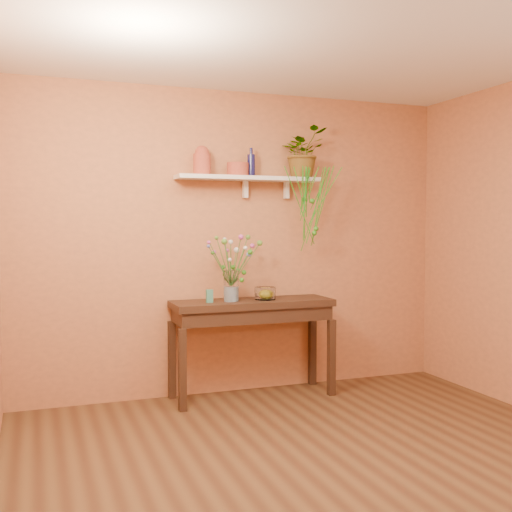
# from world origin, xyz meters

# --- Properties ---
(room) EXTENTS (4.04, 4.04, 2.70)m
(room) POSITION_xyz_m (0.00, 0.00, 1.35)
(room) COLOR #54371D
(room) RESTS_ON ground
(sideboard) EXTENTS (1.41, 0.45, 0.85)m
(sideboard) POSITION_xyz_m (0.04, 1.75, 0.73)
(sideboard) COLOR #392115
(sideboard) RESTS_ON ground
(wall_shelf) EXTENTS (1.30, 0.24, 0.19)m
(wall_shelf) POSITION_xyz_m (0.06, 1.87, 1.92)
(wall_shelf) COLOR white
(wall_shelf) RESTS_ON room
(terracotta_jug) EXTENTS (0.17, 0.17, 0.25)m
(terracotta_jug) POSITION_xyz_m (-0.38, 1.86, 2.06)
(terracotta_jug) COLOR #B14734
(terracotta_jug) RESTS_ON wall_shelf
(terracotta_pot) EXTENTS (0.20, 0.20, 0.12)m
(terracotta_pot) POSITION_xyz_m (-0.05, 1.88, 2.00)
(terracotta_pot) COLOR #B14734
(terracotta_pot) RESTS_ON wall_shelf
(blue_bottle) EXTENTS (0.09, 0.09, 0.25)m
(blue_bottle) POSITION_xyz_m (0.08, 1.88, 2.04)
(blue_bottle) COLOR #141446
(blue_bottle) RESTS_ON wall_shelf
(spider_plant) EXTENTS (0.51, 0.47, 0.46)m
(spider_plant) POSITION_xyz_m (0.57, 1.87, 2.17)
(spider_plant) COLOR #307A1A
(spider_plant) RESTS_ON wall_shelf
(plant_fronds) EXTENTS (0.52, 0.37, 0.75)m
(plant_fronds) POSITION_xyz_m (0.59, 1.71, 1.68)
(plant_fronds) COLOR #307A1A
(plant_fronds) RESTS_ON wall_shelf
(glass_vase) EXTENTS (0.13, 0.13, 0.27)m
(glass_vase) POSITION_xyz_m (-0.16, 1.73, 0.97)
(glass_vase) COLOR white
(glass_vase) RESTS_ON sideboard
(bouquet) EXTENTS (0.53, 0.43, 0.44)m
(bouquet) POSITION_xyz_m (-0.12, 1.73, 1.26)
(bouquet) COLOR #386B28
(bouquet) RESTS_ON glass_vase
(glass_bowl) EXTENTS (0.18, 0.18, 0.11)m
(glass_bowl) POSITION_xyz_m (0.16, 1.74, 0.90)
(glass_bowl) COLOR white
(glass_bowl) RESTS_ON sideboard
(lemon) EXTENTS (0.09, 0.09, 0.09)m
(lemon) POSITION_xyz_m (0.17, 1.75, 0.90)
(lemon) COLOR yellow
(lemon) RESTS_ON glass_bowl
(carton) EXTENTS (0.06, 0.04, 0.11)m
(carton) POSITION_xyz_m (-0.36, 1.72, 0.91)
(carton) COLOR #34627D
(carton) RESTS_ON sideboard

